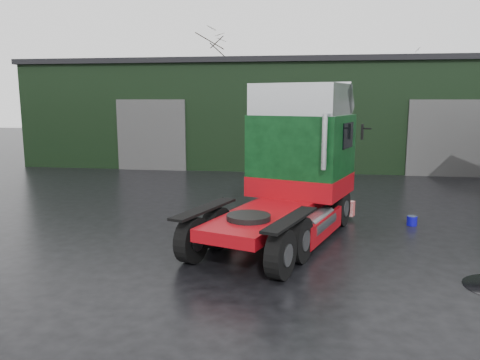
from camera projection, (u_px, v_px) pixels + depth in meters
name	position (u px, v px, depth m)	size (l,w,h in m)	color
ground	(197.00, 252.00, 12.46)	(100.00, 100.00, 0.00)	black
warehouse	(296.00, 112.00, 31.13)	(32.40, 12.40, 6.30)	black
hero_tractor	(277.00, 163.00, 12.99)	(3.10, 7.30, 4.53)	black
wash_bucket	(412.00, 221.00, 15.06)	(0.32, 0.32, 0.30)	#0B0695
tree_back_a	(210.00, 91.00, 41.76)	(4.40, 4.40, 9.50)	black
tree_back_b	(395.00, 102.00, 39.63)	(4.40, 4.40, 7.50)	black
puddle_1	(292.00, 218.00, 15.94)	(2.89, 2.89, 0.01)	black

